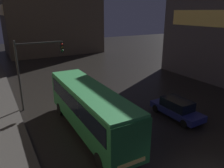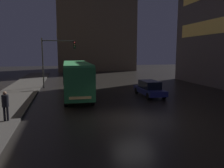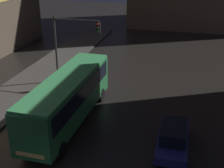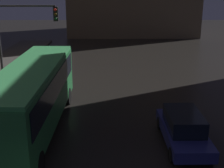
{
  "view_description": "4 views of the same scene",
  "coord_description": "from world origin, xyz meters",
  "px_view_note": "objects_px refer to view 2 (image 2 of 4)",
  "views": [
    {
      "loc": [
        -8.45,
        -4.36,
        8.15
      ],
      "look_at": [
        0.74,
        11.84,
        1.93
      ],
      "focal_mm": 35.0,
      "sensor_mm": 36.0,
      "label": 1
    },
    {
      "loc": [
        -4.3,
        -12.87,
        4.25
      ],
      "look_at": [
        0.23,
        7.28,
        1.28
      ],
      "focal_mm": 35.0,
      "sensor_mm": 36.0,
      "label": 2
    },
    {
      "loc": [
        4.48,
        -8.84,
        10.76
      ],
      "look_at": [
        -0.62,
        10.23,
        2.28
      ],
      "focal_mm": 50.0,
      "sensor_mm": 36.0,
      "label": 3
    },
    {
      "loc": [
        0.72,
        -5.81,
        6.93
      ],
      "look_at": [
        0.74,
        12.03,
        1.26
      ],
      "focal_mm": 50.0,
      "sensor_mm": 36.0,
      "label": 4
    }
  ],
  "objects_px": {
    "bus_near": "(76,76)",
    "car_taxi": "(149,88)",
    "traffic_light_main": "(55,54)",
    "pedestrian_near": "(5,103)"
  },
  "relations": [
    {
      "from": "bus_near",
      "to": "car_taxi",
      "type": "distance_m",
      "value": 7.23
    },
    {
      "from": "traffic_light_main",
      "to": "bus_near",
      "type": "bearing_deg",
      "value": -70.83
    },
    {
      "from": "bus_near",
      "to": "pedestrian_near",
      "type": "xyz_separation_m",
      "value": [
        -4.69,
        -7.2,
        -0.8
      ]
    },
    {
      "from": "bus_near",
      "to": "pedestrian_near",
      "type": "relative_size",
      "value": 5.75
    },
    {
      "from": "pedestrian_near",
      "to": "traffic_light_main",
      "type": "height_order",
      "value": "traffic_light_main"
    },
    {
      "from": "bus_near",
      "to": "traffic_light_main",
      "type": "xyz_separation_m",
      "value": [
        -2.14,
        6.15,
        2.07
      ]
    },
    {
      "from": "pedestrian_near",
      "to": "traffic_light_main",
      "type": "relative_size",
      "value": 0.3
    },
    {
      "from": "pedestrian_near",
      "to": "traffic_light_main",
      "type": "bearing_deg",
      "value": 84.36
    },
    {
      "from": "bus_near",
      "to": "car_taxi",
      "type": "relative_size",
      "value": 2.31
    },
    {
      "from": "pedestrian_near",
      "to": "traffic_light_main",
      "type": "xyz_separation_m",
      "value": [
        2.55,
        13.35,
        2.87
      ]
    }
  ]
}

